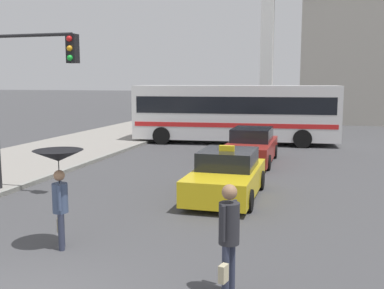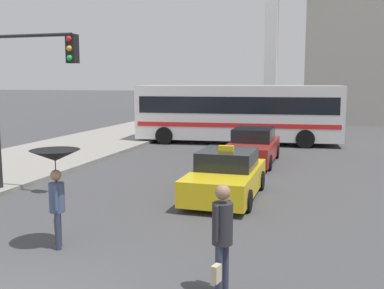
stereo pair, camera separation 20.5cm
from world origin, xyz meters
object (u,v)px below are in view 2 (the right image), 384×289
Objects in this scene: city_bus at (238,111)px; traffic_light at (28,79)px; taxi at (226,176)px; pedestrian_man at (222,231)px; pedestrian_with_umbrella at (56,171)px; sedan_red at (253,147)px.

traffic_light is (-3.80, -13.06, 1.71)m from city_bus.
taxi is 2.26× the size of pedestrian_man.
traffic_light is at bearing 13.71° from taxi.
pedestrian_with_umbrella is (-0.62, -16.66, -0.15)m from city_bus.
city_bus reaches higher than pedestrian_with_umbrella.
pedestrian_man is (3.07, -17.72, -0.70)m from city_bus.
city_bus is at bearing -73.17° from sedan_red.
taxi is 0.82× the size of traffic_light.
pedestrian_man is (1.33, -11.96, 0.40)m from sedan_red.
pedestrian_with_umbrella reaches higher than pedestrian_man.
taxi is at bearing 91.08° from sedan_red.
traffic_light is (-6.87, 4.67, 2.41)m from pedestrian_man.
pedestrian_man reaches higher than taxi.
taxi is 0.90× the size of sedan_red.
pedestrian_with_umbrella is at bearing -91.11° from pedestrian_man.
sedan_red is at bearing -158.68° from pedestrian_man.
traffic_light reaches higher than city_bus.
city_bus is 6.20× the size of pedestrian_man.
taxi is 5.91m from sedan_red.
city_bus is 16.67m from pedestrian_with_umbrella.
taxi is at bearing 13.71° from traffic_light.
sedan_red is 2.53× the size of pedestrian_man.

